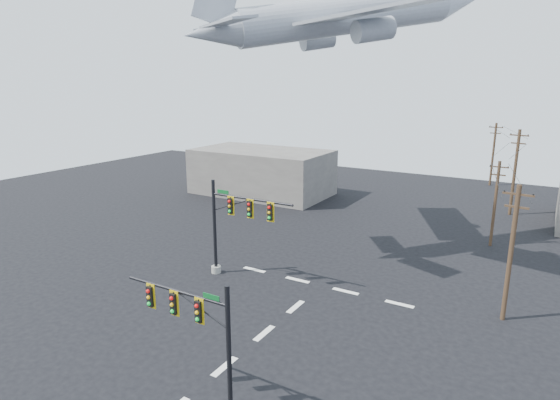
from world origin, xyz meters
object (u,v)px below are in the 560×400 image
Objects in this scene: signal_mast_near at (201,337)px; utility_pole_d at (493,153)px; utility_pole_a at (511,251)px; utility_pole_c at (515,171)px; utility_pole_b at (495,202)px; signal_mast_far at (232,225)px; airliner at (345,17)px.

signal_mast_near is 0.71× the size of utility_pole_d.
utility_pole_a is 0.91× the size of utility_pole_c.
utility_pole_c is (0.55, 12.54, 0.94)m from utility_pole_b.
utility_pole_d is at bearing 74.50° from signal_mast_far.
utility_pole_c is at bearing -73.02° from utility_pole_d.
utility_pole_c is at bearing 90.41° from utility_pole_b.
signal_mast_far is at bearing -164.07° from utility_pole_a.
signal_mast_near is 32.27m from utility_pole_b.
utility_pole_b is (-2.51, 14.77, -0.47)m from utility_pole_a.
signal_mast_far is 0.95× the size of utility_pole_b.
utility_pole_a is 27.38m from utility_pole_c.
airliner reaches higher than utility_pole_b.
utility_pole_b is at bearing 74.29° from signal_mast_near.
airliner reaches higher than signal_mast_far.
utility_pole_d is at bearing 103.73° from utility_pole_a.
airliner is at bearing -109.16° from utility_pole_c.
utility_pole_b is (8.74, 31.06, 0.52)m from signal_mast_near.
utility_pole_a is (18.93, 3.38, 0.35)m from signal_mast_far.
signal_mast_near is at bearing -59.25° from signal_mast_far.
utility_pole_d is at bearing 25.05° from airliner.
utility_pole_d reaches higher than utility_pole_b.
signal_mast_near is 44.61m from utility_pole_c.
signal_mast_far is 0.78× the size of utility_pole_c.
signal_mast_far is at bearing -102.80° from utility_pole_d.
utility_pole_c reaches higher than utility_pole_b.
utility_pole_d is (-6.01, 43.22, 0.14)m from utility_pole_a.
signal_mast_far is at bearing -107.08° from utility_pole_c.
utility_pole_c is 0.41× the size of airliner.
utility_pole_a is at bearing -76.57° from airliner.
signal_mast_far is 48.35m from utility_pole_d.
signal_mast_far is at bearing -166.36° from airliner.
airliner is at bearing 97.90° from signal_mast_near.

